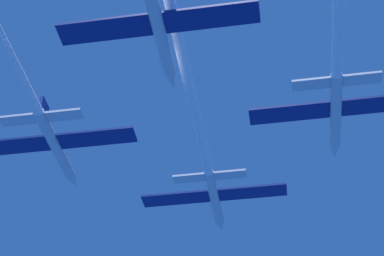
# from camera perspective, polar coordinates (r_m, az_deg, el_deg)

# --- Properties ---
(jet_lead) EXTENTS (19.82, 58.21, 3.28)m
(jet_lead) POSITION_cam_1_polar(r_m,az_deg,el_deg) (75.90, 0.51, 0.34)
(jet_lead) COLOR silver
(jet_left_wing) EXTENTS (19.82, 48.15, 3.28)m
(jet_left_wing) POSITION_cam_1_polar(r_m,az_deg,el_deg) (70.42, -14.95, 4.26)
(jet_left_wing) COLOR silver
(jet_right_wing) EXTENTS (19.82, 54.88, 3.28)m
(jet_right_wing) POSITION_cam_1_polar(r_m,az_deg,el_deg) (65.38, 12.89, 9.66)
(jet_right_wing) COLOR silver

